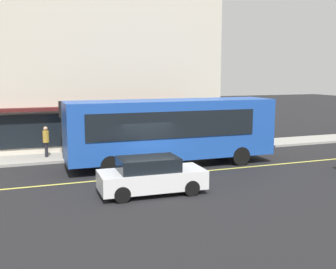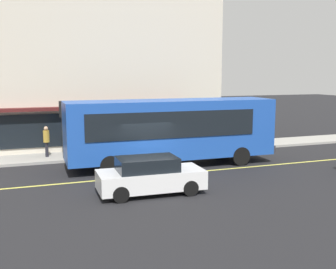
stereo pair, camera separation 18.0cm
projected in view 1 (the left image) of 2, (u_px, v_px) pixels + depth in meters
ground at (151, 176)px, 19.64m from camera, size 120.00×120.00×0.00m
sidewalk at (122, 153)px, 24.86m from camera, size 80.00×2.59×0.15m
lane_centre_stripe at (151, 176)px, 19.64m from camera, size 36.00×0.16×0.01m
storefront_building at (73, 45)px, 28.96m from camera, size 18.35×10.44×13.74m
bus at (172, 129)px, 21.58m from camera, size 11.18×2.78×3.50m
traffic_light at (62, 116)px, 22.77m from camera, size 0.30×0.52×3.20m
car_white at (151, 176)px, 16.67m from camera, size 4.36×1.98×1.52m
pedestrian_waiting at (46, 139)px, 23.18m from camera, size 0.34×0.34×1.75m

